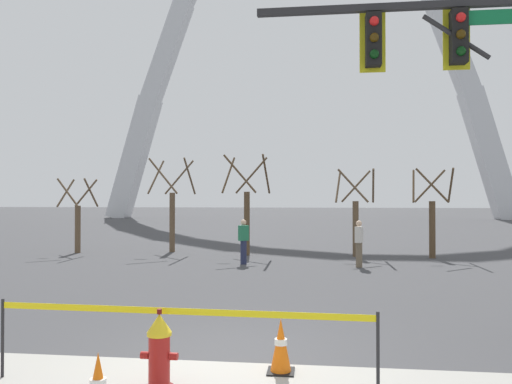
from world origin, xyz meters
name	(u,v)px	position (x,y,z in m)	size (l,w,h in m)	color
ground_plane	(228,358)	(0.00, 0.00, 0.00)	(240.00, 240.00, 0.00)	#3D3D3F
fire_hydrant	(160,352)	(-0.61, -1.30, 0.47)	(0.46, 0.48, 0.99)	#5E0F0D
caution_tape_barrier	(179,332)	(-0.39, -1.21, 0.69)	(4.81, 0.20, 1.03)	#232326
traffic_cone_mid_sidewalk	(281,346)	(0.82, -0.52, 0.36)	(0.36, 0.36, 0.73)	black
traffic_signal_gantry	(475,95)	(3.93, 1.42, 4.07)	(5.02, 0.44, 6.00)	#232326
monument_arch	(304,53)	(0.00, 50.69, 19.47)	(47.79, 2.35, 44.37)	silver
tree_far_left	(78,220)	(-8.89, 13.00, 1.42)	(1.49, 1.50, 3.20)	brown
tree_left_mid	(172,211)	(-4.96, 13.85, 1.81)	(1.88, 1.89, 4.08)	brown
tree_center_left	(247,211)	(-1.53, 12.98, 1.83)	(1.90, 1.91, 4.11)	brown
tree_center_right	(355,218)	(2.89, 12.99, 1.56)	(1.63, 1.64, 3.51)	brown
tree_right_mid	(432,218)	(5.83, 12.87, 1.56)	(1.63, 1.64, 3.52)	brown
pedestrian_walking_left	(244,241)	(-1.26, 10.23, 0.82)	(0.38, 0.38, 1.59)	#232847
pedestrian_standing_center	(359,243)	(2.75, 9.89, 0.82)	(0.31, 0.39, 1.59)	brown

